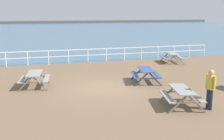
# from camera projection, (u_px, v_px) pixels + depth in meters

# --- Properties ---
(ground_plane) EXTENTS (30.00, 24.00, 0.20)m
(ground_plane) POSITION_uv_depth(u_px,v_px,m) (104.00, 90.00, 14.59)
(ground_plane) COLOR brown
(sea_band) EXTENTS (142.00, 90.00, 0.01)m
(sea_band) POSITION_uv_depth(u_px,v_px,m) (45.00, 30.00, 64.05)
(sea_band) COLOR #476B84
(sea_band) RESTS_ON ground
(distant_shoreline) EXTENTS (142.00, 6.00, 1.80)m
(distant_shoreline) POSITION_uv_depth(u_px,v_px,m) (38.00, 23.00, 104.39)
(distant_shoreline) COLOR #4C4C47
(distant_shoreline) RESTS_ON ground
(seaward_railing) EXTENTS (23.07, 0.07, 1.08)m
(seaward_railing) POSITION_uv_depth(u_px,v_px,m) (78.00, 54.00, 21.69)
(seaward_railing) COLOR white
(seaward_railing) RESTS_ON ground
(picnic_table_near_left) EXTENTS (1.89, 2.11, 0.80)m
(picnic_table_near_left) POSITION_uv_depth(u_px,v_px,m) (146.00, 72.00, 15.57)
(picnic_table_near_left) COLOR #334C84
(picnic_table_near_left) RESTS_ON ground
(picnic_table_mid_centre) EXTENTS (1.89, 2.10, 0.80)m
(picnic_table_mid_centre) POSITION_uv_depth(u_px,v_px,m) (182.00, 93.00, 11.54)
(picnic_table_mid_centre) COLOR gray
(picnic_table_mid_centre) RESTS_ON ground
(picnic_table_far_left) EXTENTS (1.76, 2.00, 0.80)m
(picnic_table_far_left) POSITION_uv_depth(u_px,v_px,m) (34.00, 76.00, 14.61)
(picnic_table_far_left) COLOR gray
(picnic_table_far_left) RESTS_ON ground
(picnic_table_far_right) EXTENTS (1.84, 2.06, 0.80)m
(picnic_table_far_right) POSITION_uv_depth(u_px,v_px,m) (172.00, 55.00, 21.74)
(picnic_table_far_right) COLOR gray
(picnic_table_far_right) RESTS_ON ground
(visitor) EXTENTS (0.23, 0.53, 1.66)m
(visitor) POSITION_uv_depth(u_px,v_px,m) (210.00, 87.00, 11.13)
(visitor) COLOR #1E2338
(visitor) RESTS_ON ground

